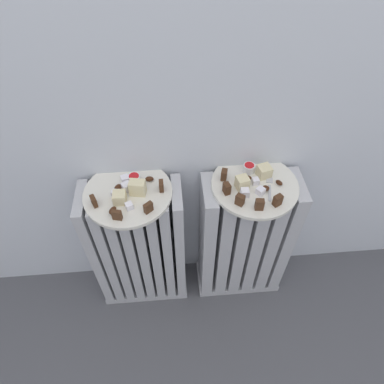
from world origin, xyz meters
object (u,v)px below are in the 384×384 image
Objects in this scene: radiator_left at (140,248)px; jam_bowl_left at (134,178)px; radiator_right at (244,240)px; plate_left at (128,193)px; plate_right at (255,185)px; fork at (270,187)px; jam_bowl_right at (249,168)px.

radiator_left is 0.34m from jam_bowl_left.
radiator_left is 0.40m from radiator_right.
radiator_left is at bearing 0.00° from plate_left.
plate_right is at bearing 63.43° from radiator_right.
fork reaches higher than radiator_right.
jam_bowl_left is (0.02, 0.04, 0.33)m from radiator_left.
jam_bowl_right reaches higher than radiator_right.
fork is (0.05, -0.08, -0.01)m from jam_bowl_right.
jam_bowl_left is at bearing -177.66° from jam_bowl_right.
radiator_left is 15.81× the size of jam_bowl_left.
jam_bowl_left reaches higher than fork.
radiator_right is at bearing -0.00° from radiator_left.
plate_left is at bearing -115.52° from jam_bowl_left.
radiator_left is 0.55m from fork.
jam_bowl_right reaches higher than plate_right.
jam_bowl_right reaches higher than fork.
jam_bowl_right is 0.09m from fork.
jam_bowl_left is 0.37m from jam_bowl_right.
jam_bowl_left is 1.02× the size of jam_bowl_right.
radiator_left is at bearing -115.52° from jam_bowl_left.
jam_bowl_right is (-0.01, 0.06, 0.02)m from plate_right.
jam_bowl_left is 0.43m from fork.
jam_bowl_left is (-0.38, 0.04, 0.33)m from radiator_right.
radiator_left is 0.52m from jam_bowl_right.
plate_left is 0.39m from jam_bowl_right.
fork is at bearing -2.40° from plate_left.
fork is (0.44, -0.02, 0.32)m from radiator_left.
plate_left is 0.05m from jam_bowl_left.
radiator_right is 0.34m from jam_bowl_right.
plate_right reaches higher than radiator_left.
plate_left is (-0.40, 0.00, 0.31)m from radiator_right.
plate_right is 0.06m from jam_bowl_right.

